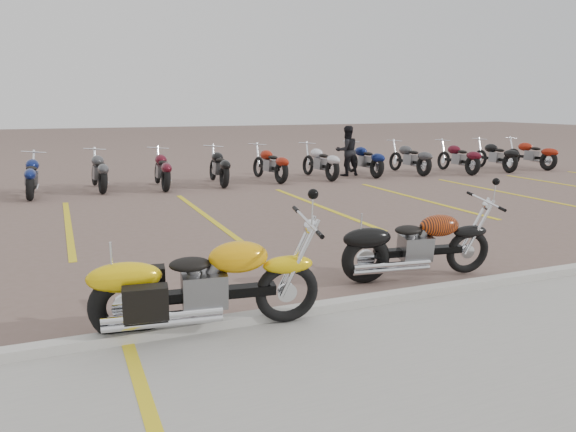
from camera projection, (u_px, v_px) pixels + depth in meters
name	position (u px, v px, depth m)	size (l,w,h in m)	color
ground	(273.00, 265.00, 8.20)	(100.00, 100.00, 0.00)	brown
concrete_apron	(490.00, 425.00, 4.12)	(60.00, 5.00, 0.01)	#9E9B93
curb	(335.00, 306.00, 6.38)	(60.00, 0.18, 0.12)	#ADAAA3
parking_stripes	(205.00, 215.00, 11.83)	(38.00, 5.50, 0.01)	gold
yellow_cruiser	(202.00, 288.00, 5.71)	(2.35, 0.47, 0.97)	black
flame_cruiser	(413.00, 247.00, 7.48)	(2.13, 0.46, 0.88)	black
person_b	(347.00, 151.00, 18.16)	(0.79, 0.61, 1.62)	black
bg_bike_row	(246.00, 165.00, 16.45)	(22.15, 2.02, 1.10)	black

